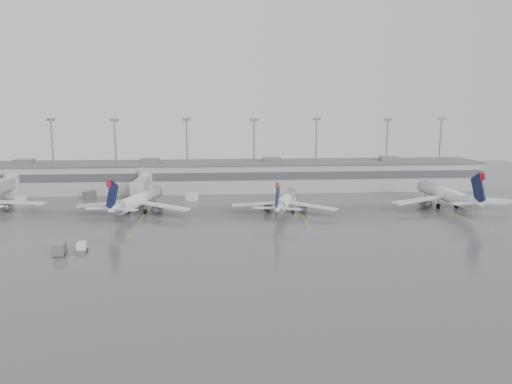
{
  "coord_description": "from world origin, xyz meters",
  "views": [
    {
      "loc": [
        -1.27,
        -86.17,
        23.77
      ],
      "look_at": [
        7.65,
        24.0,
        5.0
      ],
      "focal_mm": 35.0,
      "sensor_mm": 36.0,
      "label": 1
    }
  ],
  "objects": [
    {
      "name": "ground",
      "position": [
        0.0,
        0.0,
        0.0
      ],
      "size": [
        260.0,
        260.0,
        0.0
      ],
      "primitive_type": "plane",
      "color": "#505052",
      "rests_on": "ground"
    },
    {
      "name": "gse_uld_b",
      "position": [
        -7.6,
        41.37,
        0.97
      ],
      "size": [
        3.23,
        2.77,
        1.93
      ],
      "primitive_type": "cube",
      "rotation": [
        0.0,
        0.0,
        -0.42
      ],
      "color": "white",
      "rests_on": "ground"
    },
    {
      "name": "light_masts",
      "position": [
        0.0,
        63.75,
        12.03
      ],
      "size": [
        142.4,
        8.0,
        20.6
      ],
      "color": "gray",
      "rests_on": "ground"
    },
    {
      "name": "gse_loader",
      "position": [
        -34.57,
        45.99,
        1.05
      ],
      "size": [
        3.17,
        3.88,
        2.09
      ],
      "primitive_type": "cube",
      "rotation": [
        0.0,
        0.0,
        -0.37
      ],
      "color": "slate",
      "rests_on": "ground"
    },
    {
      "name": "baggage_tug",
      "position": [
        -23.67,
        -4.07,
        0.66
      ],
      "size": [
        1.98,
        2.8,
        1.69
      ],
      "rotation": [
        0.0,
        0.0,
        0.12
      ],
      "color": "white",
      "rests_on": "ground"
    },
    {
      "name": "gse_uld_a",
      "position": [
        -50.45,
        41.54,
        0.84
      ],
      "size": [
        2.5,
        1.79,
        1.68
      ],
      "primitive_type": "cube",
      "rotation": [
        0.0,
        0.0,
        -0.09
      ],
      "color": "white",
      "rests_on": "ground"
    },
    {
      "name": "jet_mid_right",
      "position": [
        14.4,
        25.01,
        2.74
      ],
      "size": [
        23.41,
        26.62,
        8.83
      ],
      "rotation": [
        0.0,
        0.0,
        -0.28
      ],
      "color": "silver",
      "rests_on": "ground"
    },
    {
      "name": "jet_mid_left",
      "position": [
        -19.2,
        26.8,
        3.0
      ],
      "size": [
        25.75,
        29.24,
        9.65
      ],
      "rotation": [
        0.0,
        0.0,
        -0.26
      ],
      "color": "silver",
      "rests_on": "ground"
    },
    {
      "name": "jet_bridge_left",
      "position": [
        -55.5,
        45.72,
        3.87
      ],
      "size": [
        4.0,
        17.2,
        7.0
      ],
      "color": "#A9ACAF",
      "rests_on": "ground"
    },
    {
      "name": "cone_a",
      "position": [
        -46.49,
        38.91,
        0.38
      ],
      "size": [
        0.48,
        0.48,
        0.76
      ],
      "primitive_type": "cone",
      "color": "#E93904",
      "rests_on": "ground"
    },
    {
      "name": "cone_c",
      "position": [
        9.13,
        30.79,
        0.34
      ],
      "size": [
        0.43,
        0.43,
        0.68
      ],
      "primitive_type": "cone",
      "color": "#E93904",
      "rests_on": "ground"
    },
    {
      "name": "gse_uld_c",
      "position": [
        17.83,
        40.06,
        0.94
      ],
      "size": [
        2.7,
        1.85,
        1.87
      ],
      "primitive_type": "cube",
      "rotation": [
        0.0,
        0.0,
        -0.03
      ],
      "color": "white",
      "rests_on": "ground"
    },
    {
      "name": "jet_bridge_right",
      "position": [
        -20.5,
        45.72,
        3.87
      ],
      "size": [
        4.0,
        17.2,
        7.0
      ],
      "color": "#A9ACAF",
      "rests_on": "ground"
    },
    {
      "name": "cone_d",
      "position": [
        52.03,
        31.66,
        0.37
      ],
      "size": [
        0.46,
        0.46,
        0.73
      ],
      "primitive_type": "cone",
      "color": "#E93904",
      "rests_on": "ground"
    },
    {
      "name": "cone_b",
      "position": [
        -23.69,
        38.15,
        0.3
      ],
      "size": [
        0.38,
        0.38,
        0.6
      ],
      "primitive_type": "cone",
      "color": "#E93904",
      "rests_on": "ground"
    },
    {
      "name": "stand_markings",
      "position": [
        -0.0,
        24.0,
        0.01
      ],
      "size": [
        105.25,
        40.0,
        0.01
      ],
      "color": "#CC960C",
      "rests_on": "ground"
    },
    {
      "name": "jet_far_right",
      "position": [
        53.62,
        26.81,
        3.3
      ],
      "size": [
        29.26,
        32.79,
        10.61
      ],
      "rotation": [
        0.0,
        0.0,
        0.02
      ],
      "color": "silver",
      "rests_on": "ground"
    },
    {
      "name": "baggage_cart",
      "position": [
        -26.87,
        -5.27,
        1.03
      ],
      "size": [
        2.11,
        3.26,
        1.97
      ],
      "rotation": [
        0.0,
        0.0,
        0.12
      ],
      "color": "slate",
      "rests_on": "ground"
    },
    {
      "name": "terminal",
      "position": [
        -0.01,
        57.98,
        4.17
      ],
      "size": [
        152.0,
        17.0,
        9.45
      ],
      "color": "#A6A6A1",
      "rests_on": "ground"
    }
  ]
}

